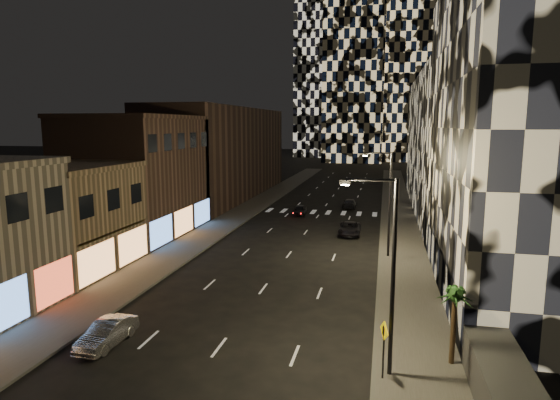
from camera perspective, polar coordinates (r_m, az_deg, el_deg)
The scene contains 19 objects.
sidewalk_left at distance 64.13m, azimuth -3.89°, elevation -1.06°, with size 4.00×120.00×0.15m, color #47443F.
sidewalk_right at distance 61.56m, azimuth 14.26°, elevation -1.76°, with size 4.00×120.00×0.15m, color #47443F.
curb_left at distance 63.57m, azimuth -2.08°, elevation -1.14°, with size 0.20×120.00×0.15m, color #4C4C47.
curb_right at distance 61.53m, azimuth 12.31°, elevation -1.69°, with size 0.20×120.00×0.15m, color #4C4C47.
retail_tan at distance 40.92m, azimuth -25.42°, elevation -2.18°, with size 10.00×10.00×8.00m, color #8C7354.
retail_brown at distance 50.91m, azimuth -16.93°, elevation 2.65°, with size 10.00×15.00×12.00m, color #50372D.
retail_filler_left at distance 74.93m, azimuth -6.92°, elevation 5.70°, with size 10.00×40.00×14.00m, color #50372D.
midrise_base at distance 36.59m, azimuth 18.96°, elevation -7.07°, with size 0.60×25.00×3.00m, color #383838.
plinth_right at distance 21.76m, azimuth 25.74°, elevation -20.38°, with size 2.00×8.00×2.00m, color #383838.
midrise_filler_right at distance 68.56m, azimuth 22.84°, elevation 6.42°, with size 16.00×40.00×18.00m, color #232326.
tower_center_low at distance 155.07m, azimuth 9.32°, elevation 22.48°, with size 18.00×18.00×95.00m, color black.
streetlight_near at distance 21.35m, azimuth 13.02°, elevation -7.56°, with size 2.55×0.25×9.00m.
streetlight_far at distance 40.92m, azimuth 12.93°, elevation 0.40°, with size 2.55×0.25×9.00m.
car_silver_parked at distance 26.94m, azimuth -20.34°, elevation -14.99°, with size 1.37×3.92×1.29m, color #98989D.
car_dark_midlane at distance 59.75m, azimuth 2.43°, elevation -1.25°, with size 1.53×3.79×1.29m, color black.
car_dark_oncoming at distance 65.60m, azimuth 8.51°, elevation -0.42°, with size 1.77×4.35×1.26m, color black.
car_dark_rightlane at distance 49.55m, azimuth 8.47°, elevation -3.49°, with size 2.19×4.74×1.32m, color black.
ped_sign at distance 22.12m, azimuth 12.55°, elevation -16.28°, with size 0.36×0.86×2.70m.
palm_tree at distance 23.82m, azimuth 20.56°, elevation -11.40°, with size 1.94×1.91×3.80m.
Camera 1 is at (8.08, -10.47, 11.40)m, focal length 30.00 mm.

